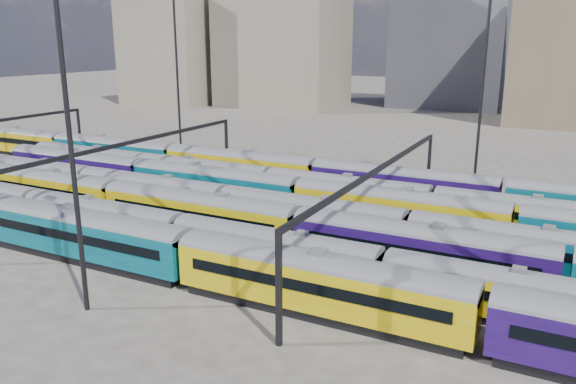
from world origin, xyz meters
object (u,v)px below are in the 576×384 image
at_px(rake_0, 318,277).
at_px(rake_2, 198,209).
at_px(rake_1, 273,246).
at_px(mast_2, 68,121).

height_order(rake_0, rake_2, rake_0).
bearing_deg(rake_1, rake_2, 156.03).
bearing_deg(mast_2, rake_2, 97.14).
relative_size(rake_1, rake_2, 0.87).
distance_m(rake_1, rake_2, 12.32).
bearing_deg(mast_2, rake_0, 24.28).
bearing_deg(mast_2, rake_1, 52.77).
height_order(rake_0, rake_1, rake_0).
bearing_deg(rake_1, rake_0, -38.01).
height_order(rake_2, mast_2, mast_2).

